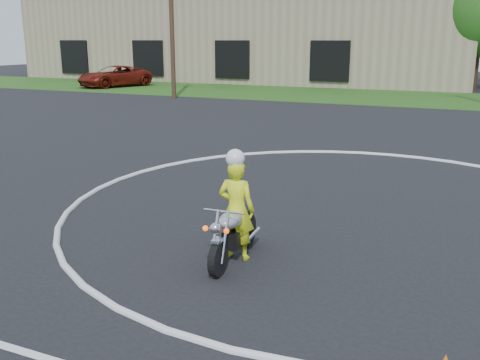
% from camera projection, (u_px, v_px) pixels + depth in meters
% --- Properties ---
extents(ground, '(120.00, 120.00, 0.00)m').
position_uv_depth(ground, '(306.00, 259.00, 8.94)').
color(ground, black).
rests_on(ground, ground).
extents(grass_strip, '(120.00, 10.00, 0.02)m').
position_uv_depth(grass_strip, '(435.00, 99.00, 32.82)').
color(grass_strip, '#1E4714').
rests_on(grass_strip, ground).
extents(course_markings, '(19.05, 19.05, 0.12)m').
position_uv_depth(course_markings, '(457.00, 203.00, 11.94)').
color(course_markings, silver).
rests_on(course_markings, ground).
extents(primary_motorcycle, '(0.67, 1.92, 1.01)m').
position_uv_depth(primary_motorcycle, '(233.00, 233.00, 8.75)').
color(primary_motorcycle, black).
rests_on(primary_motorcycle, ground).
extents(rider_primary_grp, '(0.64, 0.44, 1.87)m').
position_uv_depth(rider_primary_grp, '(236.00, 206.00, 8.76)').
color(rider_primary_grp, '#E6FA1A').
rests_on(rider_primary_grp, ground).
extents(pickup_grp, '(4.47, 6.34, 1.61)m').
position_uv_depth(pickup_grp, '(114.00, 76.00, 41.31)').
color(pickup_grp, '#65140B').
rests_on(pickup_grp, ground).
extents(warehouse, '(41.00, 17.00, 8.30)m').
position_uv_depth(warehouse, '(249.00, 33.00, 50.29)').
color(warehouse, tan).
rests_on(warehouse, ground).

